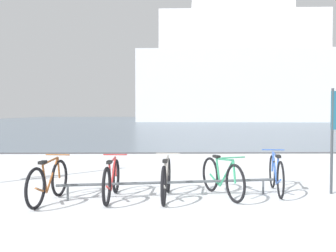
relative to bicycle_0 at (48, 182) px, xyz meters
name	(u,v)px	position (x,y,z in m)	size (l,w,h in m)	color
ground	(167,123)	(2.87, 51.73, -0.40)	(80.00, 132.00, 0.08)	silver
bike_rack	(169,183)	(2.14, 0.34, -0.09)	(4.07, 0.58, 0.31)	#4C5156
bicycle_0	(48,182)	(0.00, 0.00, 0.00)	(0.46, 1.65, 0.81)	black
bicycle_1	(112,180)	(1.08, 0.22, -0.01)	(0.46, 1.69, 0.78)	black
bicycle_2	(166,179)	(2.08, 0.23, 0.00)	(0.46, 1.73, 0.80)	black
bicycle_3	(222,178)	(3.13, 0.38, 0.00)	(0.64, 1.64, 0.80)	black
bicycle_4	(276,174)	(4.25, 0.69, 0.01)	(0.46, 1.69, 0.82)	black
ferry_ship	(243,70)	(16.07, 58.14, 8.58)	(37.09, 14.76, 26.59)	silver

